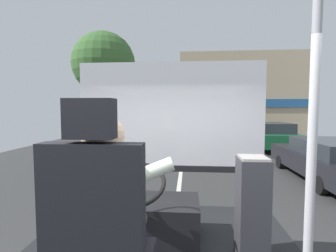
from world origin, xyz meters
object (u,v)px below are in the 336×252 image
at_px(bus_driver, 108,204).
at_px(parked_car_black, 330,159).
at_px(driver_seat, 101,252).
at_px(handrail_pole, 312,153).
at_px(parked_car_green, 272,136).
at_px(fare_box, 252,208).
at_px(steering_console, 144,218).

distance_m(bus_driver, parked_car_black, 7.99).
height_order(driver_seat, parked_car_black, driver_seat).
height_order(driver_seat, handrail_pole, handrail_pole).
bearing_deg(bus_driver, parked_car_black, 53.72).
height_order(handrail_pole, parked_car_black, handrail_pole).
bearing_deg(bus_driver, handrail_pole, -2.36).
bearing_deg(parked_car_green, bus_driver, -111.90).
distance_m(driver_seat, handrail_pole, 1.16).
height_order(handrail_pole, parked_car_green, handrail_pole).
distance_m(driver_seat, parked_car_black, 8.05).
bearing_deg(parked_car_green, fare_box, -108.98).
height_order(steering_console, parked_car_black, steering_console).
height_order(steering_console, fare_box, fare_box).
relative_size(driver_seat, parked_car_green, 0.36).
distance_m(handrail_pole, fare_box, 1.12).
xyz_separation_m(bus_driver, fare_box, (1.00, 0.87, -0.35)).
relative_size(driver_seat, steering_console, 1.24).
bearing_deg(parked_car_black, steering_console, -131.58).
bearing_deg(steering_console, parked_car_black, 48.42).
distance_m(bus_driver, steering_console, 1.24).
relative_size(bus_driver, parked_car_green, 0.21).
relative_size(parked_car_black, parked_car_green, 1.17).
xyz_separation_m(driver_seat, parked_car_black, (4.69, 6.50, -0.79)).
bearing_deg(steering_console, bus_driver, -90.00).
bearing_deg(handrail_pole, steering_console, 132.15).
xyz_separation_m(fare_box, parked_car_black, (3.69, 5.52, -0.65)).
xyz_separation_m(driver_seat, bus_driver, (-0.00, 0.11, 0.21)).
height_order(bus_driver, parked_car_black, bus_driver).
bearing_deg(driver_seat, steering_console, 90.00).
bearing_deg(handrail_pole, driver_seat, -176.30).
relative_size(steering_console, parked_car_green, 0.29).
height_order(driver_seat, steering_console, driver_seat).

